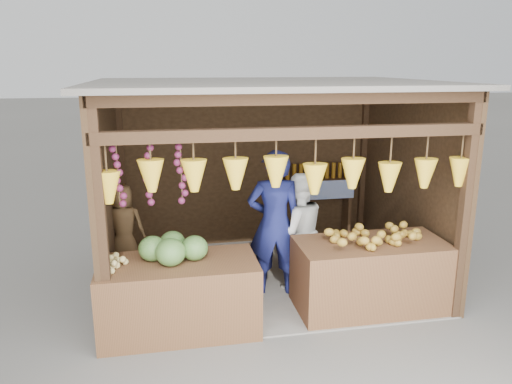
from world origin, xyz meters
TOP-DOWN VIEW (x-y plane):
  - ground at (0.00, 0.00)m, footprint 80.00×80.00m
  - stall_structure at (-0.03, -0.04)m, footprint 4.30×3.30m
  - back_shelf at (1.05, 1.28)m, footprint 1.25×0.32m
  - counter_left at (-1.22, -1.13)m, footprint 1.70×0.85m
  - counter_right at (1.04, -1.05)m, footprint 1.75×0.85m
  - stool at (-1.85, 0.03)m, footprint 0.34×0.34m
  - man_standing at (0.01, -0.43)m, footprint 0.73×0.52m
  - woman_standing at (0.34, -0.32)m, footprint 0.82×0.67m
  - vendor_seated at (-1.85, 0.03)m, footprint 0.60×0.46m
  - melon_pile at (-1.26, -1.06)m, footprint 1.00×0.50m
  - tanfruit_pile at (-1.88, -1.18)m, footprint 0.34×0.40m
  - mango_pile at (1.07, -1.06)m, footprint 1.40×0.64m

SIDE VIEW (x-z plane):
  - ground at x=0.00m, z-range 0.00..0.00m
  - stool at x=-1.85m, z-range 0.00..0.32m
  - counter_left at x=-1.22m, z-range 0.00..0.80m
  - counter_right at x=1.04m, z-range 0.00..0.84m
  - woman_standing at x=0.34m, z-range 0.00..1.54m
  - vendor_seated at x=-1.85m, z-range 0.32..1.40m
  - tanfruit_pile at x=-1.88m, z-range 0.80..0.93m
  - back_shelf at x=1.05m, z-range 0.21..1.54m
  - man_standing at x=0.01m, z-range 0.00..1.87m
  - mango_pile at x=1.07m, z-range 0.84..1.06m
  - melon_pile at x=-1.26m, z-range 0.80..1.12m
  - stall_structure at x=-0.03m, z-range 0.34..3.00m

